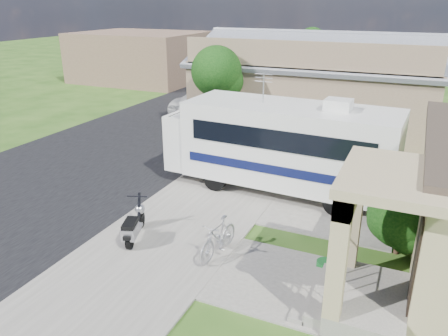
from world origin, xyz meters
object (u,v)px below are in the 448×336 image
at_px(garden_hose, 325,266).
at_px(shrub, 405,212).
at_px(scooter, 134,226).
at_px(pickup_truck, 213,101).
at_px(motorhome, 281,143).
at_px(bicycle, 218,239).
at_px(van, 244,84).

bearing_deg(garden_hose, shrub, 44.08).
height_order(scooter, pickup_truck, pickup_truck).
relative_size(motorhome, bicycle, 4.72).
bearing_deg(pickup_truck, shrub, 137.33).
height_order(shrub, van, shrub).
relative_size(shrub, garden_hose, 5.44).
relative_size(scooter, pickup_truck, 0.27).
distance_m(scooter, bicycle, 2.55).
xyz_separation_m(motorhome, van, (-7.43, 15.25, -0.94)).
bearing_deg(scooter, shrub, -0.36).
xyz_separation_m(shrub, bicycle, (-4.46, -2.20, -0.72)).
distance_m(shrub, scooter, 7.45).
bearing_deg(garden_hose, bicycle, -168.30).
distance_m(bicycle, van, 21.48).
bearing_deg(shrub, garden_hose, -135.92).
height_order(shrub, garden_hose, shrub).
bearing_deg(scooter, pickup_truck, 87.04).
height_order(pickup_truck, garden_hose, pickup_truck).
distance_m(scooter, pickup_truck, 14.97).
xyz_separation_m(motorhome, bicycle, (-0.15, -4.95, -1.26)).
bearing_deg(garden_hose, pickup_truck, 125.49).
distance_m(pickup_truck, garden_hose, 16.60).
xyz_separation_m(bicycle, pickup_truck, (-6.85, 14.08, 0.33)).
bearing_deg(van, scooter, -70.09).
height_order(motorhome, van, motorhome).
bearing_deg(shrub, van, 123.11).
xyz_separation_m(scooter, van, (-4.74, 20.46, 0.34)).
bearing_deg(scooter, garden_hose, -10.86).
distance_m(motorhome, shrub, 5.14).
bearing_deg(motorhome, garden_hose, -56.34).
distance_m(pickup_truck, van, 6.14).
height_order(scooter, van, van).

